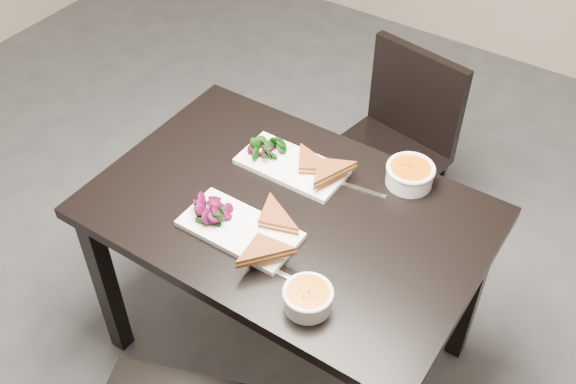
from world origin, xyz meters
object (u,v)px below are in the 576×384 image
(plate_near, at_px, (240,229))
(plate_far, at_px, (292,166))
(soup_bowl_far, at_px, (410,174))
(chair_far, at_px, (395,141))
(soup_bowl_near, at_px, (308,297))
(table, at_px, (288,230))

(plate_near, relative_size, plate_far, 1.01)
(plate_near, xyz_separation_m, soup_bowl_far, (0.32, 0.47, 0.03))
(chair_far, xyz_separation_m, plate_near, (-0.07, -0.94, 0.27))
(plate_near, xyz_separation_m, plate_far, (-0.03, 0.32, -0.00))
(soup_bowl_near, bearing_deg, plate_near, 159.48)
(soup_bowl_near, bearing_deg, plate_far, 127.65)
(soup_bowl_far, bearing_deg, plate_far, -157.10)
(table, bearing_deg, soup_bowl_near, -48.27)
(soup_bowl_near, relative_size, soup_bowl_far, 0.88)
(soup_bowl_near, height_order, plate_far, soup_bowl_near)
(soup_bowl_far, bearing_deg, plate_near, -124.56)
(plate_far, height_order, soup_bowl_far, soup_bowl_far)
(chair_far, xyz_separation_m, soup_bowl_far, (0.26, -0.47, 0.31))
(chair_far, distance_m, soup_bowl_far, 0.62)
(table, xyz_separation_m, plate_near, (-0.07, -0.16, 0.11))
(soup_bowl_far, bearing_deg, chair_far, 118.56)
(plate_near, bearing_deg, table, 67.64)
(chair_far, relative_size, soup_bowl_near, 6.18)
(plate_near, height_order, soup_bowl_near, soup_bowl_near)
(soup_bowl_near, xyz_separation_m, soup_bowl_far, (0.01, 0.59, 0.00))
(table, height_order, chair_far, chair_far)
(chair_far, relative_size, plate_near, 2.39)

